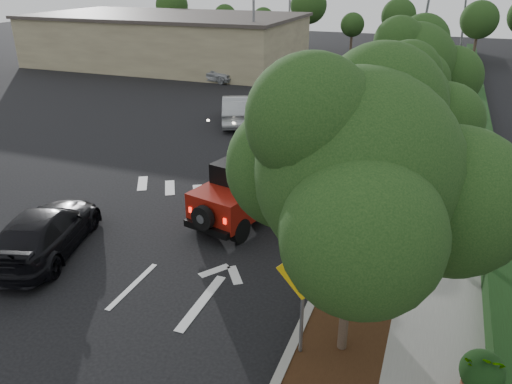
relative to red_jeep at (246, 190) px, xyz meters
The scene contains 19 objects.
ground 4.97m from the red_jeep, 106.01° to the right, with size 120.00×120.00×0.00m, color black.
curb 8.07m from the red_jeep, 66.02° to the left, with size 0.20×70.00×0.15m, color #9E9B93.
planting_strip 8.52m from the red_jeep, 59.82° to the left, with size 1.80×70.00×0.12m, color black.
sidewalk 9.62m from the red_jeep, 49.94° to the left, with size 2.00×70.00×0.12m, color gray.
hedge 10.54m from the red_jeep, 44.09° to the left, with size 0.80×70.00×0.80m, color black.
commercial_building 30.71m from the red_jeep, 124.41° to the left, with size 22.00×12.00×4.00m, color #85795C.
transmission_tower 43.58m from the red_jeep, 83.86° to the left, with size 7.00×4.00×28.00m, color slate, non-canonical shape.
street_tree_near 6.78m from the red_jeep, 50.57° to the right, with size 3.80×3.80×5.92m, color black, non-canonical shape.
street_tree_mid 4.74m from the red_jeep, 23.17° to the left, with size 3.20×3.20×5.32m, color black, non-canonical shape.
street_tree_far 9.40m from the red_jeep, 62.91° to the left, with size 3.40×3.40×5.62m, color black, non-canonical shape.
light_pole_a 22.74m from the red_jeep, 110.19° to the left, with size 2.00×0.22×9.00m, color slate, non-canonical shape.
light_pole_b 34.49m from the red_jeep, 104.86° to the left, with size 2.00×0.22×9.00m, color slate, non-canonical shape.
red_jeep is the anchor object (origin of this frame).
silver_suv_ahead 3.42m from the red_jeep, 63.08° to the left, with size 2.47×5.35×1.49m, color #9C9FA3.
black_suv_oncoming 6.15m from the red_jeep, 138.80° to the right, with size 1.89×4.64×1.35m, color black.
silver_sedan_oncoming 11.37m from the red_jeep, 113.88° to the left, with size 1.58×4.54×1.50m, color #999CA0.
parked_suv 22.66m from the red_jeep, 118.04° to the left, with size 1.56×3.88×1.32m, color #AEB2B6.
speed_hump_sign 6.65m from the red_jeep, 58.49° to the right, with size 1.17×0.17×2.50m.
terracotta_planter 9.12m from the red_jeep, 41.06° to the right, with size 0.78×0.78×1.36m.
Camera 1 is at (6.84, -9.06, 7.53)m, focal length 35.00 mm.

